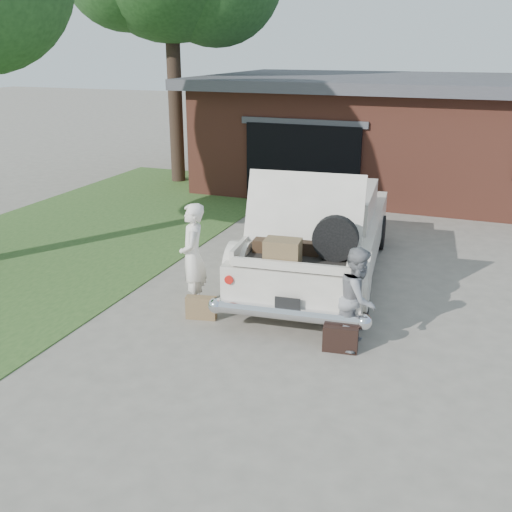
% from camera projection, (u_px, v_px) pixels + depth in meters
% --- Properties ---
extents(ground, '(90.00, 90.00, 0.00)m').
position_uv_depth(ground, '(242.00, 336.00, 9.13)').
color(ground, gray).
rests_on(ground, ground).
extents(grass_strip, '(6.00, 16.00, 0.02)m').
position_uv_depth(grass_strip, '(69.00, 239.00, 13.64)').
color(grass_strip, '#2D4C1E').
rests_on(grass_strip, ground).
extents(house, '(12.80, 7.80, 3.30)m').
position_uv_depth(house, '(414.00, 132.00, 18.33)').
color(house, brown).
rests_on(house, ground).
extents(sedan, '(2.79, 5.94, 2.31)m').
position_uv_depth(sedan, '(320.00, 233.00, 11.27)').
color(sedan, silver).
rests_on(sedan, ground).
extents(woman_left, '(0.65, 0.77, 1.80)m').
position_uv_depth(woman_left, '(193.00, 257.00, 9.86)').
color(woman_left, white).
rests_on(woman_left, ground).
extents(woman_right, '(0.61, 0.76, 1.52)m').
position_uv_depth(woman_right, '(358.00, 298.00, 8.61)').
color(woman_right, gray).
rests_on(woman_right, ground).
extents(suitcase_left, '(0.51, 0.25, 0.38)m').
position_uv_depth(suitcase_left, '(201.00, 308.00, 9.66)').
color(suitcase_left, olive).
rests_on(suitcase_left, ground).
extents(suitcase_right, '(0.52, 0.22, 0.39)m').
position_uv_depth(suitcase_right, '(340.00, 339.00, 8.62)').
color(suitcase_right, black).
rests_on(suitcase_right, ground).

